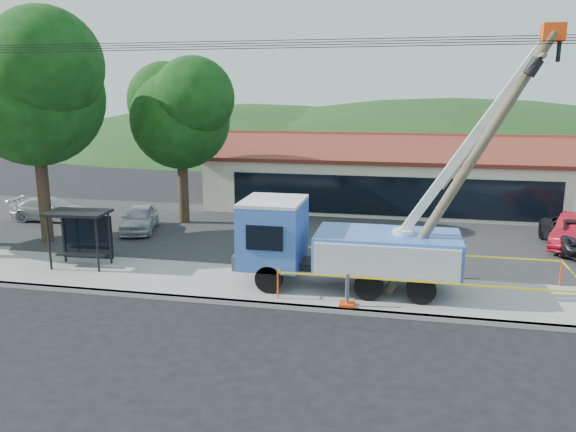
{
  "coord_description": "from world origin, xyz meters",
  "views": [
    {
      "loc": [
        4.75,
        -15.3,
        7.17
      ],
      "look_at": [
        0.5,
        5.0,
        2.54
      ],
      "focal_mm": 35.0,
      "sensor_mm": 36.0,
      "label": 1
    }
  ],
  "objects_px": {
    "leaning_pole": "(473,159)",
    "bus_shelter": "(81,225)",
    "car_dark": "(576,252)",
    "car_silver": "(140,233)",
    "car_white": "(52,222)",
    "car_red": "(575,250)",
    "utility_truck": "(341,242)"
  },
  "relations": [
    {
      "from": "leaning_pole",
      "to": "car_red",
      "type": "distance_m",
      "value": 11.0
    },
    {
      "from": "utility_truck",
      "to": "car_dark",
      "type": "distance_m",
      "value": 12.42
    },
    {
      "from": "car_silver",
      "to": "car_dark",
      "type": "distance_m",
      "value": 21.09
    },
    {
      "from": "utility_truck",
      "to": "car_red",
      "type": "bearing_deg",
      "value": 37.13
    },
    {
      "from": "car_red",
      "to": "car_dark",
      "type": "xyz_separation_m",
      "value": [
        -0.08,
        -0.39,
        0.0
      ]
    },
    {
      "from": "car_red",
      "to": "car_white",
      "type": "bearing_deg",
      "value": -155.4
    },
    {
      "from": "utility_truck",
      "to": "bus_shelter",
      "type": "relative_size",
      "value": 4.21
    },
    {
      "from": "car_red",
      "to": "leaning_pole",
      "type": "bearing_deg",
      "value": -100.97
    },
    {
      "from": "car_silver",
      "to": "car_dark",
      "type": "relative_size",
      "value": 0.79
    },
    {
      "from": "car_silver",
      "to": "car_red",
      "type": "distance_m",
      "value": 21.19
    },
    {
      "from": "utility_truck",
      "to": "leaning_pole",
      "type": "bearing_deg",
      "value": -4.68
    },
    {
      "from": "car_silver",
      "to": "car_dark",
      "type": "height_order",
      "value": "car_dark"
    },
    {
      "from": "leaning_pole",
      "to": "car_dark",
      "type": "distance_m",
      "value": 10.67
    },
    {
      "from": "car_silver",
      "to": "car_white",
      "type": "xyz_separation_m",
      "value": [
        -5.96,
        1.27,
        0.0
      ]
    },
    {
      "from": "car_silver",
      "to": "car_red",
      "type": "bearing_deg",
      "value": -13.03
    },
    {
      "from": "bus_shelter",
      "to": "car_dark",
      "type": "height_order",
      "value": "bus_shelter"
    },
    {
      "from": "utility_truck",
      "to": "car_red",
      "type": "relative_size",
      "value": 2.3
    },
    {
      "from": "bus_shelter",
      "to": "utility_truck",
      "type": "bearing_deg",
      "value": -5.84
    },
    {
      "from": "car_white",
      "to": "utility_truck",
      "type": "bearing_deg",
      "value": -118.44
    },
    {
      "from": "leaning_pole",
      "to": "bus_shelter",
      "type": "bearing_deg",
      "value": 177.17
    },
    {
      "from": "car_red",
      "to": "car_silver",
      "type": "bearing_deg",
      "value": -152.01
    },
    {
      "from": "leaning_pole",
      "to": "bus_shelter",
      "type": "xyz_separation_m",
      "value": [
        -14.96,
        0.74,
        -3.17
      ]
    },
    {
      "from": "utility_truck",
      "to": "car_white",
      "type": "height_order",
      "value": "utility_truck"
    },
    {
      "from": "utility_truck",
      "to": "bus_shelter",
      "type": "bearing_deg",
      "value": 177.92
    },
    {
      "from": "utility_truck",
      "to": "leaning_pole",
      "type": "distance_m",
      "value": 5.36
    },
    {
      "from": "bus_shelter",
      "to": "car_red",
      "type": "distance_m",
      "value": 21.98
    },
    {
      "from": "car_silver",
      "to": "car_white",
      "type": "bearing_deg",
      "value": 151.74
    },
    {
      "from": "car_silver",
      "to": "car_white",
      "type": "relative_size",
      "value": 0.89
    },
    {
      "from": "utility_truck",
      "to": "car_silver",
      "type": "distance_m",
      "value": 12.97
    },
    {
      "from": "bus_shelter",
      "to": "car_white",
      "type": "bearing_deg",
      "value": 127.68
    },
    {
      "from": "bus_shelter",
      "to": "car_red",
      "type": "xyz_separation_m",
      "value": [
        20.68,
        7.21,
        -1.84
      ]
    },
    {
      "from": "leaning_pole",
      "to": "car_red",
      "type": "relative_size",
      "value": 1.96
    }
  ]
}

